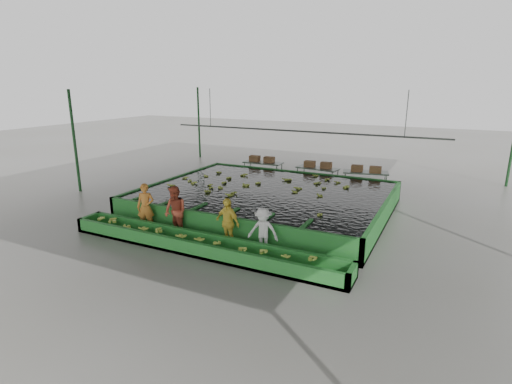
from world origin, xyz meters
The scene contains 21 objects.
ground centered at (0.00, 0.00, 0.00)m, with size 80.00×80.00×0.00m, color slate.
shed_roof centered at (0.00, 0.00, 5.00)m, with size 20.00×22.00×0.04m, color gray.
shed_posts centered at (0.00, 0.00, 2.50)m, with size 20.00×22.00×5.00m, color #1A4620, non-canonical shape.
flotation_tank centered at (0.00, 1.50, 0.45)m, with size 10.00×8.00×0.90m, color #237229, non-canonical shape.
tank_water centered at (0.00, 1.50, 0.85)m, with size 9.70×7.70×0.00m, color black.
sorting_trough centered at (0.00, -3.60, 0.25)m, with size 10.00×1.00×0.50m, color #237229, non-canonical shape.
cableway_rail centered at (0.00, 5.00, 3.00)m, with size 0.08×0.08×14.00m, color #59605B.
rail_hanger_left centered at (-5.00, 5.00, 4.00)m, with size 0.04×0.04×2.00m, color #59605B.
rail_hanger_right centered at (5.00, 5.00, 4.00)m, with size 0.04×0.04×2.00m, color #59605B.
worker_a centered at (-2.87, -2.80, 0.88)m, with size 0.64×0.42×1.76m, color orange.
worker_b centered at (-1.53, -2.80, 0.91)m, with size 0.88×0.69×1.81m, color #B1482F.
worker_c centered at (0.59, -2.80, 0.84)m, with size 0.98×0.41×1.67m, color yellow.
worker_d centered at (1.89, -2.80, 0.76)m, with size 0.99×0.57×1.53m, color silver.
packing_table_left centered at (-2.51, 6.42, 0.50)m, with size 2.18×0.87×0.99m, color #59605B, non-canonical shape.
packing_table_mid centered at (0.71, 6.33, 0.50)m, with size 2.18×0.87×0.99m, color #59605B, non-canonical shape.
packing_table_right centered at (3.18, 6.43, 0.50)m, with size 2.19×0.88×1.00m, color #59605B, non-canonical shape.
box_stack_left centered at (-2.61, 6.47, 0.99)m, with size 1.44×0.40×0.31m, color brown, non-canonical shape.
box_stack_mid centered at (0.71, 6.35, 0.99)m, with size 1.44×0.40×0.31m, color brown, non-canonical shape.
box_stack_right centered at (3.21, 6.34, 1.00)m, with size 1.44×0.40×0.31m, color brown, non-canonical shape.
floating_bananas centered at (0.00, 2.30, 0.85)m, with size 8.27×5.64×0.11m, color #ABC242, non-canonical shape.
trough_bananas centered at (0.00, -3.60, 0.40)m, with size 8.98×0.60×0.12m, color #ABC242, non-canonical shape.
Camera 1 is at (6.97, -13.48, 5.27)m, focal length 28.00 mm.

